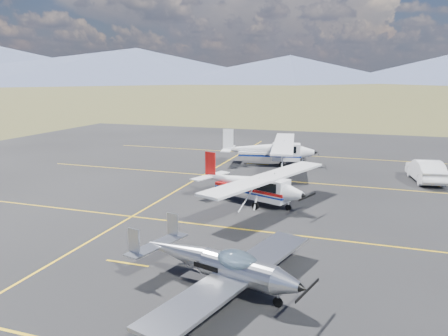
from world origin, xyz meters
The scene contains 6 objects.
ground centered at (0.00, 0.00, 0.00)m, with size 1600.00×1600.00×0.00m, color #383D1C.
apron centered at (0.00, 7.00, 0.00)m, with size 72.00×72.00×0.02m, color black.
aircraft_low_wing centered at (1.46, -4.36, 0.96)m, with size 6.80×9.28×2.02m.
aircraft_cessna centered at (-0.38, 6.79, 1.24)m, with size 7.77×10.82×2.79m.
aircraft_plain centered at (-2.00, 18.77, 1.36)m, with size 7.36×12.13×3.06m.
sedan centered at (10.34, 16.26, 0.84)m, with size 1.75×5.01×1.65m, color white.
Camera 1 is at (6.29, -18.32, 7.70)m, focal length 35.00 mm.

